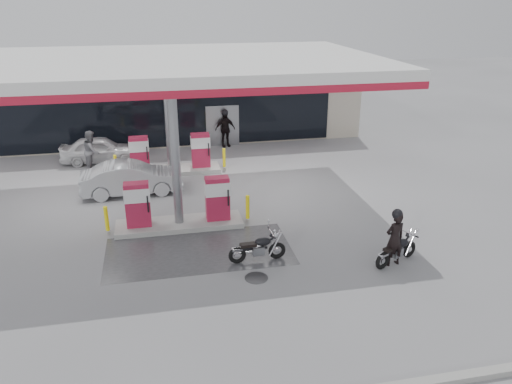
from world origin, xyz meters
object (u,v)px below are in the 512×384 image
biker_walking (225,129)px  parked_car_left (84,131)px  sedan_white (100,149)px  attendant (92,151)px  main_motorcycle (397,251)px  pump_island_far (171,158)px  pump_island_near (179,208)px  biker_main (395,239)px  parked_motorcycle (258,249)px  hatchback_silver (131,178)px

biker_walking → parked_car_left: bearing=151.3°
sedan_white → attendant: (-0.23, -1.23, 0.32)m
parked_car_left → attendant: bearing=-164.5°
main_motorcycle → sedan_white: sedan_white is taller
main_motorcycle → parked_car_left: parked_car_left is taller
attendant → parked_car_left: size_ratio=0.44×
pump_island_far → sedan_white: (-3.37, 2.23, -0.07)m
pump_island_near → biker_main: size_ratio=2.93×
parked_car_left → sedan_white: bearing=-158.0°
parked_car_left → parked_motorcycle: bearing=-150.5°
main_motorcycle → biker_walking: 14.05m
attendant → sedan_white: bearing=-7.4°
biker_main → hatchback_silver: (-8.01, 7.66, -0.20)m
pump_island_far → parked_car_left: pump_island_far is taller
pump_island_near → biker_walking: 10.14m
parked_car_left → biker_walking: biker_walking is taller
biker_main → parked_car_left: (-10.79, 16.06, -0.24)m
main_motorcycle → attendant: attendant is taller
biker_main → parked_motorcycle: (-4.02, 1.07, -0.46)m
parked_motorcycle → parked_car_left: size_ratio=0.42×
pump_island_near → pump_island_far: size_ratio=1.00×
pump_island_far → main_motorcycle: 11.89m
pump_island_far → parked_motorcycle: 9.28m
main_motorcycle → hatchback_silver: hatchback_silver is taller
pump_island_far → parked_motorcycle: pump_island_far is taller
sedan_white → main_motorcycle: bearing=-140.3°
parked_motorcycle → biker_walking: 12.69m
parked_motorcycle → hatchback_silver: bearing=119.0°
parked_motorcycle → hatchback_silver: size_ratio=0.45×
hatchback_silver → biker_walking: 7.75m
parked_motorcycle → attendant: 11.60m
pump_island_near → pump_island_far: 6.00m
sedan_white → attendant: attendant is taller
main_motorcycle → biker_walking: size_ratio=0.89×
biker_main → attendant: size_ratio=0.91×
biker_main → biker_walking: size_ratio=0.91×
pump_island_near → pump_island_far: bearing=90.0°
parked_motorcycle → pump_island_near: bearing=125.0°
main_motorcycle → attendant: 14.90m
biker_main → sedan_white: biker_main is taller
biker_main → parked_motorcycle: bearing=-24.8°
biker_walking → sedan_white: bearing=-179.1°
attendant → parked_car_left: 5.09m
pump_island_far → main_motorcycle: bearing=-57.1°
biker_walking → pump_island_far: bearing=-141.9°
sedan_white → parked_car_left: 3.94m
pump_island_near → main_motorcycle: pump_island_near is taller
parked_motorcycle → parked_car_left: bearing=112.1°
pump_island_far → parked_motorcycle: bearing=-75.8°
hatchback_silver → main_motorcycle: bearing=-135.4°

